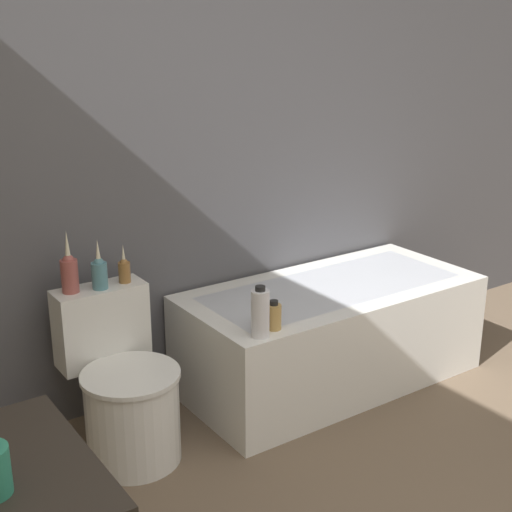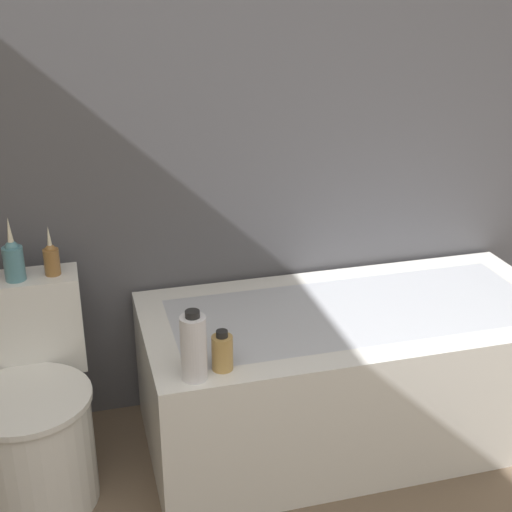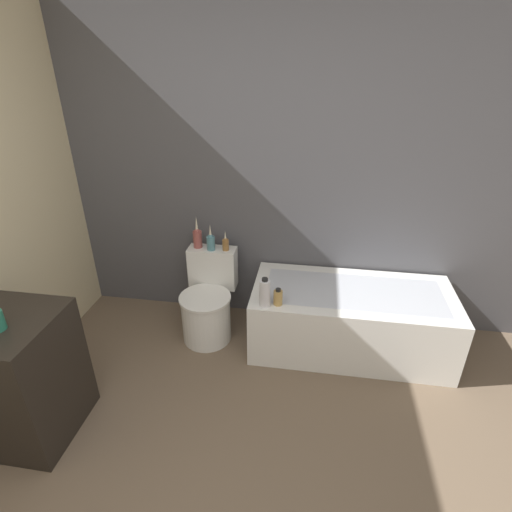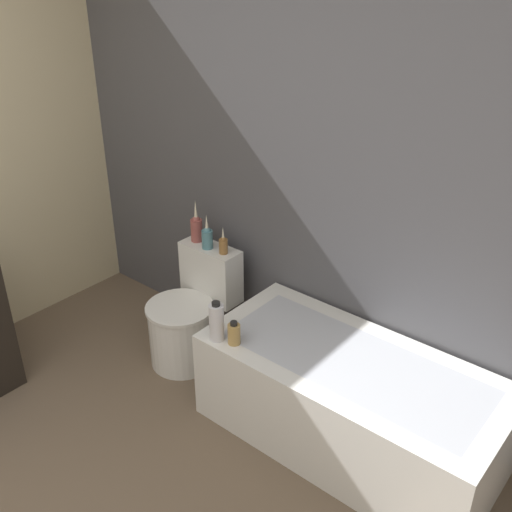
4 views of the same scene
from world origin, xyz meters
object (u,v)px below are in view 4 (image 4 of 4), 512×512
bathtub (349,401)px  vase_bronze (223,244)px  toilet (189,317)px  shampoo_bottle_short (234,334)px  shampoo_bottle_tall (217,322)px  vase_gold (196,227)px  vase_silver (207,237)px

bathtub → vase_bronze: 1.16m
toilet → shampoo_bottle_short: 0.71m
vase_bronze → toilet: bearing=-121.0°
shampoo_bottle_tall → shampoo_bottle_short: bearing=17.7°
vase_bronze → shampoo_bottle_short: vase_bronze is taller
toilet → vase_gold: vase_gold is taller
bathtub → toilet: (-1.15, -0.01, 0.03)m
vase_bronze → vase_gold: bearing=175.7°
bathtub → shampoo_bottle_tall: shampoo_bottle_tall is taller
bathtub → vase_silver: size_ratio=6.95×
vase_gold → vase_bronze: (0.24, -0.02, -0.03)m
bathtub → shampoo_bottle_tall: bearing=-155.7°
toilet → shampoo_bottle_tall: bearing=-29.0°
bathtub → shampoo_bottle_tall: size_ratio=6.77×
vase_gold → vase_bronze: bearing=-4.3°
vase_gold → shampoo_bottle_tall: bearing=-38.4°
vase_gold → vase_bronze: 0.24m
shampoo_bottle_tall → toilet: bearing=151.0°
bathtub → shampoo_bottle_short: size_ratio=11.62×
toilet → shampoo_bottle_tall: (0.51, -0.28, 0.34)m
vase_gold → shampoo_bottle_short: size_ratio=2.06×
bathtub → toilet: size_ratio=2.19×
toilet → bathtub: bearing=0.5°
toilet → vase_bronze: size_ratio=4.04×
toilet → shampoo_bottle_short: toilet is taller
vase_bronze → shampoo_bottle_tall: (0.39, -0.48, -0.13)m
toilet → vase_silver: size_ratio=3.18×
bathtub → toilet: toilet is taller
vase_bronze → vase_silver: bearing=-174.1°
toilet → shampoo_bottle_tall: size_ratio=3.09×
vase_gold → vase_bronze: vase_gold is taller
toilet → vase_bronze: (0.12, 0.20, 0.47)m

